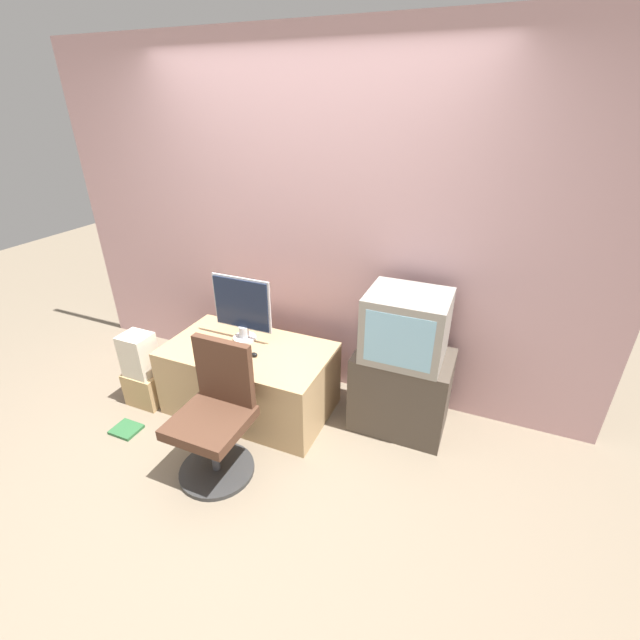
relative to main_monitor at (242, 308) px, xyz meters
The scene contains 12 objects.
ground_plane 1.20m from the main_monitor, 68.53° to the right, with size 12.00×12.00×0.00m, color #7F705B.
wall_back 0.78m from the main_monitor, 55.68° to the left, with size 4.40×0.05×2.60m.
desk 0.55m from the main_monitor, 51.09° to the right, with size 1.22×0.70×0.53m.
side_stand 1.30m from the main_monitor, ahead, with size 0.66×0.46×0.60m.
main_monitor is the anchor object (origin of this frame).
keyboard 0.33m from the main_monitor, 100.42° to the right, with size 0.35×0.13×0.01m.
mouse 0.37m from the main_monitor, 44.17° to the right, with size 0.05×0.04×0.03m.
crt_tv 1.19m from the main_monitor, ahead, with size 0.53×0.45×0.46m.
office_chair 0.86m from the main_monitor, 72.57° to the right, with size 0.48×0.48×0.88m.
cardboard_box_lower 1.04m from the main_monitor, 151.17° to the right, with size 0.28×0.21×0.27m.
cardboard_box_upper 0.88m from the main_monitor, 151.17° to the right, with size 0.22×0.19×0.34m.
book 1.23m from the main_monitor, 130.24° to the right, with size 0.19×0.17×0.02m.
Camera 1 is at (1.30, -1.54, 2.16)m, focal length 24.00 mm.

